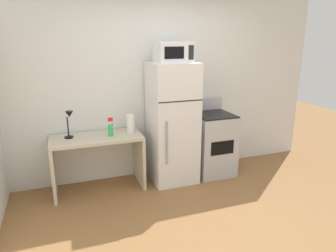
{
  "coord_description": "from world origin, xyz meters",
  "views": [
    {
      "loc": [
        -1.41,
        -2.51,
        1.97
      ],
      "look_at": [
        -0.1,
        1.1,
        0.87
      ],
      "focal_mm": 32.56,
      "sensor_mm": 36.0,
      "label": 1
    }
  ],
  "objects_px": {
    "desk": "(97,153)",
    "spray_bottle": "(111,129)",
    "paper_towel_roll": "(131,123)",
    "microwave": "(173,52)",
    "desk_lamp": "(69,120)",
    "oven_range": "(212,143)",
    "refrigerator": "(172,123)"
  },
  "relations": [
    {
      "from": "spray_bottle",
      "to": "oven_range",
      "type": "relative_size",
      "value": 0.23
    },
    {
      "from": "spray_bottle",
      "to": "oven_range",
      "type": "bearing_deg",
      "value": 0.76
    },
    {
      "from": "desk_lamp",
      "to": "refrigerator",
      "type": "distance_m",
      "value": 1.38
    },
    {
      "from": "desk_lamp",
      "to": "microwave",
      "type": "height_order",
      "value": "microwave"
    },
    {
      "from": "desk_lamp",
      "to": "refrigerator",
      "type": "bearing_deg",
      "value": -3.52
    },
    {
      "from": "spray_bottle",
      "to": "oven_range",
      "type": "xyz_separation_m",
      "value": [
        1.51,
        0.02,
        -0.38
      ]
    },
    {
      "from": "refrigerator",
      "to": "desk_lamp",
      "type": "bearing_deg",
      "value": 176.48
    },
    {
      "from": "spray_bottle",
      "to": "microwave",
      "type": "xyz_separation_m",
      "value": [
        0.86,
        -0.01,
        0.96
      ]
    },
    {
      "from": "desk",
      "to": "microwave",
      "type": "height_order",
      "value": "microwave"
    },
    {
      "from": "oven_range",
      "to": "refrigerator",
      "type": "bearing_deg",
      "value": -179.26
    },
    {
      "from": "refrigerator",
      "to": "microwave",
      "type": "bearing_deg",
      "value": -89.68
    },
    {
      "from": "desk",
      "to": "refrigerator",
      "type": "bearing_deg",
      "value": -1.81
    },
    {
      "from": "refrigerator",
      "to": "oven_range",
      "type": "height_order",
      "value": "refrigerator"
    },
    {
      "from": "spray_bottle",
      "to": "oven_range",
      "type": "height_order",
      "value": "oven_range"
    },
    {
      "from": "spray_bottle",
      "to": "paper_towel_roll",
      "type": "bearing_deg",
      "value": 18.43
    },
    {
      "from": "paper_towel_roll",
      "to": "microwave",
      "type": "height_order",
      "value": "microwave"
    },
    {
      "from": "desk",
      "to": "spray_bottle",
      "type": "distance_m",
      "value": 0.38
    },
    {
      "from": "desk",
      "to": "spray_bottle",
      "type": "bearing_deg",
      "value": -13.69
    },
    {
      "from": "paper_towel_roll",
      "to": "refrigerator",
      "type": "relative_size",
      "value": 0.14
    },
    {
      "from": "desk",
      "to": "spray_bottle",
      "type": "height_order",
      "value": "spray_bottle"
    },
    {
      "from": "desk",
      "to": "refrigerator",
      "type": "distance_m",
      "value": 1.09
    },
    {
      "from": "paper_towel_roll",
      "to": "desk_lamp",
      "type": "bearing_deg",
      "value": -179.97
    },
    {
      "from": "desk",
      "to": "desk_lamp",
      "type": "bearing_deg",
      "value": 170.89
    },
    {
      "from": "microwave",
      "to": "paper_towel_roll",
      "type": "bearing_deg",
      "value": 169.6
    },
    {
      "from": "desk_lamp",
      "to": "oven_range",
      "type": "xyz_separation_m",
      "value": [
        2.01,
        -0.08,
        -0.52
      ]
    },
    {
      "from": "desk",
      "to": "spray_bottle",
      "type": "xyz_separation_m",
      "value": [
        0.18,
        -0.04,
        0.32
      ]
    },
    {
      "from": "desk",
      "to": "desk_lamp",
      "type": "xyz_separation_m",
      "value": [
        -0.32,
        0.05,
        0.47
      ]
    },
    {
      "from": "desk",
      "to": "microwave",
      "type": "bearing_deg",
      "value": -2.96
    },
    {
      "from": "oven_range",
      "to": "spray_bottle",
      "type": "bearing_deg",
      "value": -179.24
    },
    {
      "from": "desk_lamp",
      "to": "oven_range",
      "type": "distance_m",
      "value": 2.08
    },
    {
      "from": "microwave",
      "to": "desk_lamp",
      "type": "bearing_deg",
      "value": 175.6
    },
    {
      "from": "desk_lamp",
      "to": "refrigerator",
      "type": "relative_size",
      "value": 0.21
    }
  ]
}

